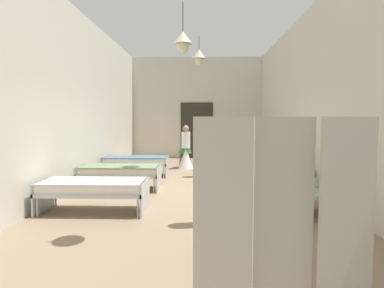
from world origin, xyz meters
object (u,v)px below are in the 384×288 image
object	(u,v)px
bed_right_row_2	(253,162)
potted_plant	(185,150)
bed_left_row_0	(94,188)
patient_seated_primary	(242,147)
patient_seated_secondary	(251,153)
bed_left_row_1	(120,171)
bed_right_row_1	(266,172)
nurse_mid_aisle	(186,153)
bed_right_row_0	(287,189)
nurse_near_aisle	(205,159)
privacy_screen	(283,240)
nurse_far_aisle	(212,192)
bed_left_row_2	(136,161)

from	to	relation	value
bed_right_row_2	potted_plant	distance (m)	2.71
bed_left_row_0	patient_seated_primary	xyz separation A→B (m)	(3.12, 3.70, 0.43)
bed_right_row_2	patient_seated_secondary	size ratio (longest dim) A/B	2.37
bed_right_row_2	patient_seated_secondary	distance (m)	1.89
bed_left_row_1	bed_right_row_1	world-z (taller)	same
bed_left_row_0	bed_left_row_1	bearing A→B (deg)	90.00
bed_right_row_2	nurse_mid_aisle	size ratio (longest dim) A/B	1.28
bed_right_row_0	nurse_near_aisle	xyz separation A→B (m)	(-1.41, 3.71, 0.09)
bed_right_row_2	bed_left_row_1	bearing A→B (deg)	-151.32
bed_right_row_0	bed_right_row_1	distance (m)	1.90
potted_plant	privacy_screen	bearing A→B (deg)	-82.79
nurse_near_aisle	potted_plant	size ratio (longest dim) A/B	1.35
patient_seated_primary	privacy_screen	distance (m)	7.32
bed_left_row_0	bed_right_row_0	xyz separation A→B (m)	(3.47, 0.00, 0.00)
privacy_screen	patient_seated_secondary	bearing A→B (deg)	85.87
bed_left_row_0	bed_left_row_1	distance (m)	1.90
bed_right_row_1	nurse_far_aisle	bearing A→B (deg)	-117.82
patient_seated_primary	nurse_far_aisle	bearing A→B (deg)	-102.93
nurse_near_aisle	patient_seated_primary	size ratio (longest dim) A/B	1.86
bed_left_row_0	bed_right_row_0	world-z (taller)	same
bed_left_row_0	nurse_far_aisle	size ratio (longest dim) A/B	1.28
bed_right_row_2	privacy_screen	size ratio (longest dim) A/B	1.12
bed_left_row_0	patient_seated_primary	bearing A→B (deg)	49.87
bed_left_row_1	nurse_near_aisle	xyz separation A→B (m)	(2.06, 1.81, 0.09)
patient_seated_primary	privacy_screen	bearing A→B (deg)	-94.70
nurse_far_aisle	nurse_mid_aisle	bearing A→B (deg)	118.49
patient_seated_secondary	bed_right_row_0	bearing A→B (deg)	-80.04
privacy_screen	bed_left_row_2	bearing A→B (deg)	110.86
bed_right_row_0	privacy_screen	xyz separation A→B (m)	(-0.95, -3.59, 0.41)
bed_right_row_1	privacy_screen	distance (m)	5.58
bed_left_row_1	bed_right_row_2	bearing A→B (deg)	28.68
bed_left_row_0	bed_right_row_1	size ratio (longest dim) A/B	1.00
bed_right_row_1	nurse_near_aisle	distance (m)	2.30
nurse_near_aisle	potted_plant	world-z (taller)	nurse_near_aisle
bed_right_row_1	nurse_mid_aisle	xyz separation A→B (m)	(-2.06, 3.39, 0.09)
potted_plant	privacy_screen	size ratio (longest dim) A/B	0.65
bed_left_row_0	nurse_near_aisle	size ratio (longest dim) A/B	1.28
bed_left_row_1	potted_plant	size ratio (longest dim) A/B	1.72
bed_left_row_0	bed_left_row_2	size ratio (longest dim) A/B	1.00
bed_left_row_2	potted_plant	world-z (taller)	potted_plant
nurse_near_aisle	nurse_far_aisle	bearing A→B (deg)	-113.33
bed_right_row_0	patient_seated_primary	xyz separation A→B (m)	(-0.35, 3.70, 0.43)
bed_left_row_0	bed_right_row_1	distance (m)	3.96
potted_plant	bed_right_row_1	bearing A→B (deg)	-59.79
bed_left_row_0	nurse_far_aisle	xyz separation A→B (m)	(2.12, -0.67, 0.09)
bed_left_row_0	bed_right_row_0	distance (m)	3.47
bed_left_row_0	privacy_screen	xyz separation A→B (m)	(2.52, -3.59, 0.41)
bed_right_row_1	bed_right_row_2	size ratio (longest dim) A/B	1.00
patient_seated_secondary	privacy_screen	size ratio (longest dim) A/B	0.47
nurse_far_aisle	bed_left_row_1	bearing A→B (deg)	151.32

